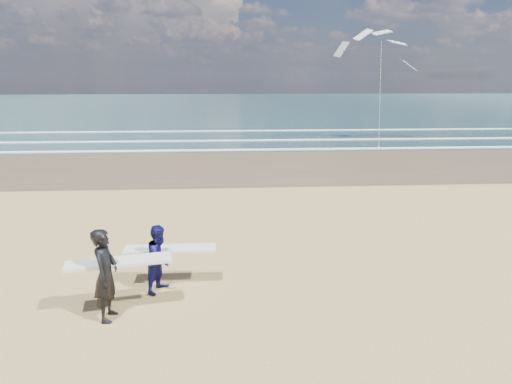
{
  "coord_description": "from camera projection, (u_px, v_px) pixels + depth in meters",
  "views": [
    {
      "loc": [
        1.52,
        -8.23,
        4.98
      ],
      "look_at": [
        2.47,
        6.0,
        1.33
      ],
      "focal_mm": 32.0,
      "sensor_mm": 36.0,
      "label": 1
    }
  ],
  "objects": [
    {
      "name": "foam_breakers",
      "position": [
        450.0,
        137.0,
        37.53
      ],
      "size": [
        220.0,
        11.7,
        0.05
      ],
      "color": "white",
      "rests_on": "ground"
    },
    {
      "name": "kite_1",
      "position": [
        381.0,
        69.0,
        33.67
      ],
      "size": [
        6.45,
        4.81,
        9.4
      ],
      "color": "slate",
      "rests_on": "ground"
    },
    {
      "name": "ocean",
      "position": [
        331.0,
        105.0,
        79.99
      ],
      "size": [
        220.0,
        100.0,
        0.02
      ],
      "primitive_type": "cube",
      "color": "#1B353B",
      "rests_on": "ground"
    },
    {
      "name": "surfer_far",
      "position": [
        161.0,
        257.0,
        10.76
      ],
      "size": [
        2.2,
        1.11,
        1.63
      ],
      "color": "#0D0C46",
      "rests_on": "ground"
    },
    {
      "name": "surfer_near",
      "position": [
        107.0,
        273.0,
        9.44
      ],
      "size": [
        2.26,
        1.19,
        1.99
      ],
      "color": "black",
      "rests_on": "ground"
    }
  ]
}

